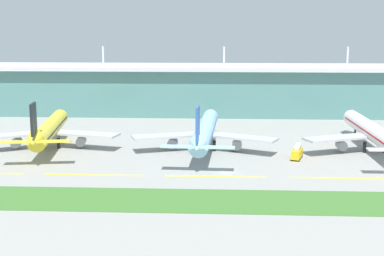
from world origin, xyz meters
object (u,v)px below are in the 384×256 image
(airliner_near, at_px, (49,129))
(airliner_far, at_px, (374,133))
(airliner_middle, at_px, (205,131))
(fuel_truck, at_px, (297,152))

(airliner_near, bearing_deg, airliner_far, -0.26)
(airliner_middle, bearing_deg, fuel_truck, -20.99)
(airliner_near, xyz_separation_m, airliner_middle, (53.27, -0.60, 0.01))
(airliner_near, bearing_deg, fuel_truck, -8.14)
(fuel_truck, bearing_deg, airliner_middle, 159.01)
(fuel_truck, bearing_deg, airliner_far, 22.95)
(airliner_middle, distance_m, airliner_far, 55.89)
(airliner_far, height_order, fuel_truck, airliner_far)
(airliner_far, relative_size, fuel_truck, 8.85)
(airliner_middle, relative_size, airliner_far, 0.98)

